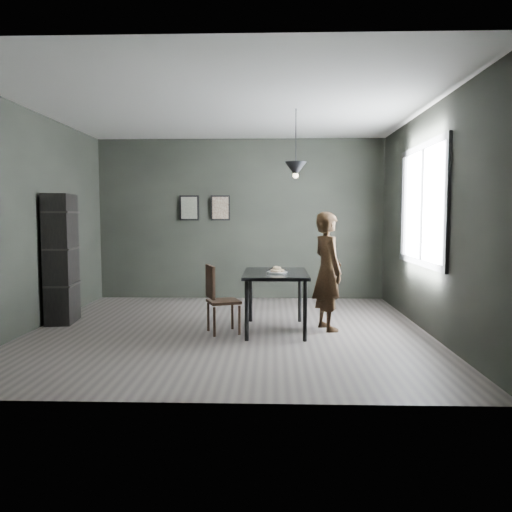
{
  "coord_description": "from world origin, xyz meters",
  "views": [
    {
      "loc": [
        0.55,
        -6.28,
        1.46
      ],
      "look_at": [
        0.35,
        0.05,
        0.95
      ],
      "focal_mm": 35.0,
      "sensor_mm": 36.0,
      "label": 1
    }
  ],
  "objects_px": {
    "shelf_unit": "(61,259)",
    "woman": "(328,271)",
    "white_plate": "(277,273)",
    "wood_chair": "(218,295)",
    "pendant_lamp": "(296,169)",
    "cafe_table": "(276,278)"
  },
  "relations": [
    {
      "from": "white_plate",
      "to": "cafe_table",
      "type": "bearing_deg",
      "value": 97.26
    },
    {
      "from": "woman",
      "to": "shelf_unit",
      "type": "bearing_deg",
      "value": 65.62
    },
    {
      "from": "white_plate",
      "to": "shelf_unit",
      "type": "height_order",
      "value": "shelf_unit"
    },
    {
      "from": "shelf_unit",
      "to": "woman",
      "type": "bearing_deg",
      "value": -12.27
    },
    {
      "from": "woman",
      "to": "cafe_table",
      "type": "bearing_deg",
      "value": 77.44
    },
    {
      "from": "shelf_unit",
      "to": "cafe_table",
      "type": "bearing_deg",
      "value": -14.94
    },
    {
      "from": "wood_chair",
      "to": "shelf_unit",
      "type": "relative_size",
      "value": 0.49
    },
    {
      "from": "woman",
      "to": "shelf_unit",
      "type": "height_order",
      "value": "shelf_unit"
    },
    {
      "from": "cafe_table",
      "to": "wood_chair",
      "type": "relative_size",
      "value": 1.4
    },
    {
      "from": "pendant_lamp",
      "to": "cafe_table",
      "type": "bearing_deg",
      "value": -158.2
    },
    {
      "from": "pendant_lamp",
      "to": "shelf_unit",
      "type": "bearing_deg",
      "value": 174.53
    },
    {
      "from": "pendant_lamp",
      "to": "white_plate",
      "type": "bearing_deg",
      "value": -134.17
    },
    {
      "from": "shelf_unit",
      "to": "pendant_lamp",
      "type": "bearing_deg",
      "value": -12.54
    },
    {
      "from": "white_plate",
      "to": "wood_chair",
      "type": "relative_size",
      "value": 0.27
    },
    {
      "from": "wood_chair",
      "to": "woman",
      "type": "bearing_deg",
      "value": -10.13
    },
    {
      "from": "white_plate",
      "to": "shelf_unit",
      "type": "distance_m",
      "value": 2.99
    },
    {
      "from": "cafe_table",
      "to": "wood_chair",
      "type": "bearing_deg",
      "value": -166.18
    },
    {
      "from": "white_plate",
      "to": "shelf_unit",
      "type": "bearing_deg",
      "value": 169.54
    },
    {
      "from": "woman",
      "to": "wood_chair",
      "type": "relative_size",
      "value": 1.77
    },
    {
      "from": "cafe_table",
      "to": "white_plate",
      "type": "relative_size",
      "value": 5.22
    },
    {
      "from": "white_plate",
      "to": "woman",
      "type": "relative_size",
      "value": 0.15
    },
    {
      "from": "white_plate",
      "to": "wood_chair",
      "type": "distance_m",
      "value": 0.79
    }
  ]
}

